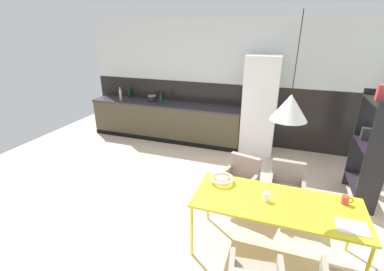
{
  "coord_description": "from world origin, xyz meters",
  "views": [
    {
      "loc": [
        1.25,
        -2.94,
        2.54
      ],
      "look_at": [
        -0.08,
        0.84,
        0.93
      ],
      "focal_mm": 25.11,
      "sensor_mm": 36.0,
      "label": 1
    }
  ],
  "objects_px": {
    "open_book": "(352,227)",
    "open_shelf_unit": "(370,147)",
    "bottle_vinegar_dark": "(129,93)",
    "mug_glass_clear": "(266,196)",
    "fruit_bowl": "(222,179)",
    "bottle_wine_green": "(120,95)",
    "cooking_pot": "(152,98)",
    "armchair_far_side": "(241,176)",
    "bottle_oil_tall": "(161,99)",
    "dining_table": "(276,205)",
    "pendant_lamp_over_table_near": "(290,107)",
    "refrigerator_column": "(260,106)",
    "armchair_near_window": "(287,183)",
    "mug_wide_latte": "(346,200)"
  },
  "relations": [
    {
      "from": "armchair_far_side",
      "to": "open_shelf_unit",
      "type": "bearing_deg",
      "value": -141.92
    },
    {
      "from": "armchair_far_side",
      "to": "open_book",
      "type": "bearing_deg",
      "value": 154.35
    },
    {
      "from": "bottle_oil_tall",
      "to": "armchair_far_side",
      "type": "bearing_deg",
      "value": -42.18
    },
    {
      "from": "dining_table",
      "to": "fruit_bowl",
      "type": "bearing_deg",
      "value": 163.39
    },
    {
      "from": "refrigerator_column",
      "to": "armchair_far_side",
      "type": "relative_size",
      "value": 2.59
    },
    {
      "from": "fruit_bowl",
      "to": "dining_table",
      "type": "bearing_deg",
      "value": -16.61
    },
    {
      "from": "open_book",
      "to": "cooking_pot",
      "type": "xyz_separation_m",
      "value": [
        -3.79,
        3.18,
        0.22
      ]
    },
    {
      "from": "dining_table",
      "to": "cooking_pot",
      "type": "bearing_deg",
      "value": 135.8
    },
    {
      "from": "open_book",
      "to": "open_shelf_unit",
      "type": "bearing_deg",
      "value": 74.33
    },
    {
      "from": "bottle_oil_tall",
      "to": "open_shelf_unit",
      "type": "distance_m",
      "value": 4.21
    },
    {
      "from": "cooking_pot",
      "to": "bottle_vinegar_dark",
      "type": "xyz_separation_m",
      "value": [
        -0.74,
        0.18,
        0.04
      ]
    },
    {
      "from": "refrigerator_column",
      "to": "open_shelf_unit",
      "type": "xyz_separation_m",
      "value": [
        1.74,
        -1.32,
        -0.12
      ]
    },
    {
      "from": "fruit_bowl",
      "to": "bottle_wine_green",
      "type": "xyz_separation_m",
      "value": [
        -3.18,
        2.65,
        0.24
      ]
    },
    {
      "from": "pendant_lamp_over_table_near",
      "to": "dining_table",
      "type": "bearing_deg",
      "value": -90.0
    },
    {
      "from": "open_shelf_unit",
      "to": "armchair_far_side",
      "type": "bearing_deg",
      "value": -65.65
    },
    {
      "from": "refrigerator_column",
      "to": "mug_wide_latte",
      "type": "relative_size",
      "value": 16.85
    },
    {
      "from": "bottle_wine_green",
      "to": "pendant_lamp_over_table_near",
      "type": "bearing_deg",
      "value": -36.29
    },
    {
      "from": "bottle_vinegar_dark",
      "to": "mug_glass_clear",
      "type": "bearing_deg",
      "value": -40.68
    },
    {
      "from": "dining_table",
      "to": "pendant_lamp_over_table_near",
      "type": "bearing_deg",
      "value": 90.0
    },
    {
      "from": "armchair_far_side",
      "to": "open_book",
      "type": "xyz_separation_m",
      "value": [
        1.24,
        -1.02,
        0.24
      ]
    },
    {
      "from": "mug_glass_clear",
      "to": "armchair_far_side",
      "type": "bearing_deg",
      "value": 115.74
    },
    {
      "from": "dining_table",
      "to": "open_book",
      "type": "relative_size",
      "value": 6.37
    },
    {
      "from": "refrigerator_column",
      "to": "cooking_pot",
      "type": "height_order",
      "value": "refrigerator_column"
    },
    {
      "from": "mug_glass_clear",
      "to": "bottle_wine_green",
      "type": "relative_size",
      "value": 0.39
    },
    {
      "from": "bottle_wine_green",
      "to": "mug_glass_clear",
      "type": "bearing_deg",
      "value": -37.38
    },
    {
      "from": "refrigerator_column",
      "to": "open_shelf_unit",
      "type": "bearing_deg",
      "value": -37.17
    },
    {
      "from": "mug_glass_clear",
      "to": "bottle_oil_tall",
      "type": "height_order",
      "value": "bottle_oil_tall"
    },
    {
      "from": "armchair_far_side",
      "to": "cooking_pot",
      "type": "bearing_deg",
      "value": -26.52
    },
    {
      "from": "armchair_near_window",
      "to": "mug_wide_latte",
      "type": "relative_size",
      "value": 6.36
    },
    {
      "from": "armchair_near_window",
      "to": "open_book",
      "type": "relative_size",
      "value": 2.67
    },
    {
      "from": "open_shelf_unit",
      "to": "pendant_lamp_over_table_near",
      "type": "bearing_deg",
      "value": -37.46
    },
    {
      "from": "fruit_bowl",
      "to": "bottle_vinegar_dark",
      "type": "relative_size",
      "value": 1.02
    },
    {
      "from": "refrigerator_column",
      "to": "bottle_vinegar_dark",
      "type": "relative_size",
      "value": 6.86
    },
    {
      "from": "bottle_vinegar_dark",
      "to": "bottle_wine_green",
      "type": "xyz_separation_m",
      "value": [
        -0.05,
        -0.31,
        0.02
      ]
    },
    {
      "from": "bottle_oil_tall",
      "to": "pendant_lamp_over_table_near",
      "type": "distance_m",
      "value": 4.09
    },
    {
      "from": "open_book",
      "to": "mug_glass_clear",
      "type": "xyz_separation_m",
      "value": [
        -0.83,
        0.18,
        0.05
      ]
    },
    {
      "from": "refrigerator_column",
      "to": "dining_table",
      "type": "height_order",
      "value": "refrigerator_column"
    },
    {
      "from": "dining_table",
      "to": "fruit_bowl",
      "type": "relative_size",
      "value": 6.03
    },
    {
      "from": "mug_wide_latte",
      "to": "bottle_oil_tall",
      "type": "bearing_deg",
      "value": 142.69
    },
    {
      "from": "bottle_wine_green",
      "to": "open_shelf_unit",
      "type": "xyz_separation_m",
      "value": [
        5.08,
        -1.23,
        -0.11
      ]
    },
    {
      "from": "open_book",
      "to": "mug_wide_latte",
      "type": "bearing_deg",
      "value": 90.9
    },
    {
      "from": "refrigerator_column",
      "to": "open_book",
      "type": "relative_size",
      "value": 7.07
    },
    {
      "from": "dining_table",
      "to": "armchair_near_window",
      "type": "relative_size",
      "value": 2.39
    },
    {
      "from": "refrigerator_column",
      "to": "open_book",
      "type": "distance_m",
      "value": 3.38
    },
    {
      "from": "dining_table",
      "to": "bottle_vinegar_dark",
      "type": "bearing_deg",
      "value": 140.28
    },
    {
      "from": "refrigerator_column",
      "to": "bottle_oil_tall",
      "type": "height_order",
      "value": "refrigerator_column"
    },
    {
      "from": "mug_glass_clear",
      "to": "open_shelf_unit",
      "type": "height_order",
      "value": "open_shelf_unit"
    },
    {
      "from": "cooking_pot",
      "to": "bottle_wine_green",
      "type": "height_order",
      "value": "bottle_wine_green"
    },
    {
      "from": "mug_glass_clear",
      "to": "cooking_pot",
      "type": "distance_m",
      "value": 4.21
    },
    {
      "from": "armchair_far_side",
      "to": "bottle_oil_tall",
      "type": "distance_m",
      "value": 3.1
    }
  ]
}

